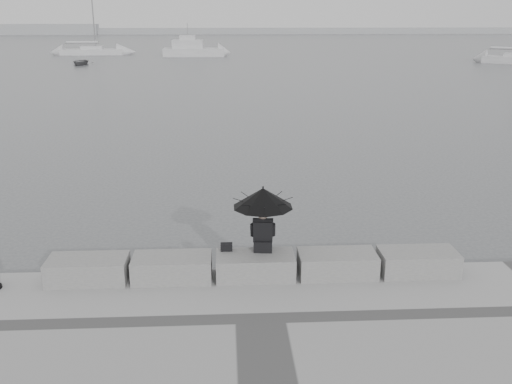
{
  "coord_description": "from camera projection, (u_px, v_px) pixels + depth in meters",
  "views": [
    {
      "loc": [
        -0.56,
        -11.15,
        5.72
      ],
      "look_at": [
        0.2,
        3.0,
        1.26
      ],
      "focal_mm": 40.0,
      "sensor_mm": 36.0,
      "label": 1
    }
  ],
  "objects": [
    {
      "name": "bag",
      "position": [
        227.0,
        247.0,
        11.83
      ],
      "size": [
        0.25,
        0.14,
        0.16
      ],
      "primitive_type": "cube",
      "color": "black",
      "rests_on": "stone_block_centre"
    },
    {
      "name": "stone_block_left",
      "position": [
        172.0,
        268.0,
        11.63
      ],
      "size": [
        1.6,
        0.8,
        0.5
      ],
      "primitive_type": "cube",
      "color": "slate",
      "rests_on": "promenade"
    },
    {
      "name": "dinghy",
      "position": [
        80.0,
        62.0,
        65.39
      ],
      "size": [
        3.62,
        1.67,
        0.6
      ],
      "primitive_type": "imported",
      "rotation": [
        0.0,
        0.0,
        -0.05
      ],
      "color": "slate",
      "rests_on": "ground"
    },
    {
      "name": "stone_block_centre",
      "position": [
        255.0,
        266.0,
        11.71
      ],
      "size": [
        1.6,
        0.8,
        0.5
      ],
      "primitive_type": "cube",
      "color": "slate",
      "rests_on": "promenade"
    },
    {
      "name": "distant_landmass",
      "position": [
        197.0,
        31.0,
        158.83
      ],
      "size": [
        180.0,
        8.0,
        2.8
      ],
      "color": "#97999C",
      "rests_on": "ground"
    },
    {
      "name": "stone_block_far_right",
      "position": [
        418.0,
        262.0,
        11.89
      ],
      "size": [
        1.6,
        0.8,
        0.5
      ],
      "primitive_type": "cube",
      "color": "slate",
      "rests_on": "promenade"
    },
    {
      "name": "ground",
      "position": [
        254.0,
        289.0,
        12.37
      ],
      "size": [
        360.0,
        360.0,
        0.0
      ],
      "primitive_type": "plane",
      "color": "#484B4D",
      "rests_on": "ground"
    },
    {
      "name": "stone_block_far_left",
      "position": [
        88.0,
        270.0,
        11.54
      ],
      "size": [
        1.6,
        0.8,
        0.5
      ],
      "primitive_type": "cube",
      "color": "slate",
      "rests_on": "promenade"
    },
    {
      "name": "motor_cruiser",
      "position": [
        194.0,
        50.0,
        77.93
      ],
      "size": [
        8.37,
        3.01,
        4.5
      ],
      "rotation": [
        0.0,
        0.0,
        -0.03
      ],
      "color": "silver",
      "rests_on": "ground"
    },
    {
      "name": "stone_block_right",
      "position": [
        337.0,
        264.0,
        11.8
      ],
      "size": [
        1.6,
        0.8,
        0.5
      ],
      "primitive_type": "cube",
      "color": "slate",
      "rests_on": "promenade"
    },
    {
      "name": "sailboat_left",
      "position": [
        92.0,
        51.0,
        80.94
      ],
      "size": [
        8.76,
        2.9,
        12.9
      ],
      "rotation": [
        0.0,
        0.0,
        0.06
      ],
      "color": "silver",
      "rests_on": "ground"
    },
    {
      "name": "seated_person",
      "position": [
        263.0,
        204.0,
        11.56
      ],
      "size": [
        1.24,
        1.24,
        1.39
      ],
      "rotation": [
        0.0,
        0.0,
        -0.1
      ],
      "color": "black",
      "rests_on": "stone_block_centre"
    }
  ]
}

